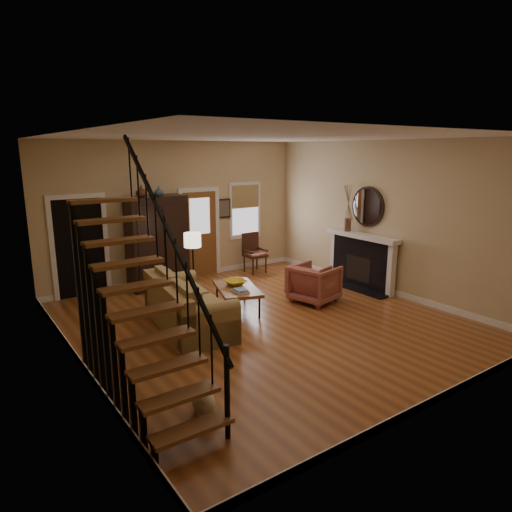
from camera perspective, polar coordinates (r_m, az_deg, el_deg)
room at (r=9.33m, az=-7.41°, el=3.27°), size 7.00×7.33×3.30m
staircase at (r=5.63m, az=-14.30°, el=-2.51°), size 0.94×2.80×3.20m
fireplace at (r=10.65m, az=13.17°, el=0.04°), size 0.33×1.95×2.30m
armoire at (r=10.53m, az=-12.23°, el=1.67°), size 1.30×0.60×2.10m
vase_a at (r=10.15m, az=-14.17°, el=7.86°), size 0.24×0.24×0.25m
vase_b at (r=10.30m, az=-12.07°, el=7.93°), size 0.20×0.20×0.21m
sofa at (r=8.19m, az=-8.48°, el=-5.95°), size 1.27×2.39×0.85m
coffee_table at (r=8.97m, az=-2.36°, el=-5.38°), size 1.09×1.42×0.48m
bowl at (r=9.03m, az=-2.63°, el=-3.31°), size 0.43×0.43×0.11m
books at (r=8.58m, az=-1.97°, el=-4.34°), size 0.23×0.31×0.06m
armchair_left at (r=9.51m, az=7.35°, el=-3.43°), size 1.04×1.02×0.78m
armchair_right at (r=9.87m, az=6.59°, el=-3.08°), size 0.93×0.92×0.69m
floor_lamp at (r=9.26m, az=-7.83°, el=-1.65°), size 0.44×0.44×1.48m
side_chair at (r=11.67m, az=-0.12°, el=0.36°), size 0.54×0.54×1.02m
dog at (r=5.68m, az=-6.58°, el=-17.81°), size 0.31×0.47×0.32m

